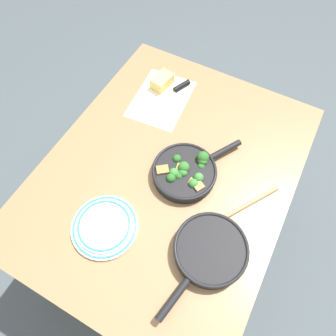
{
  "coord_description": "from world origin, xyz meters",
  "views": [
    {
      "loc": [
        0.49,
        0.26,
        1.78
      ],
      "look_at": [
        0.0,
        0.0,
        0.78
      ],
      "focal_mm": 32.0,
      "sensor_mm": 36.0,
      "label": 1
    }
  ],
  "objects_px": {
    "grater_knife": "(172,92)",
    "dinner_plate_stack": "(105,226)",
    "wooden_spoon": "(226,216)",
    "skillet_broccoli": "(186,171)",
    "skillet_eggs": "(210,251)",
    "cheese_block": "(162,81)"
  },
  "relations": [
    {
      "from": "grater_knife",
      "to": "wooden_spoon",
      "type": "bearing_deg",
      "value": 70.12
    },
    {
      "from": "grater_knife",
      "to": "dinner_plate_stack",
      "type": "relative_size",
      "value": 1.15
    },
    {
      "from": "wooden_spoon",
      "to": "dinner_plate_stack",
      "type": "height_order",
      "value": "dinner_plate_stack"
    },
    {
      "from": "grater_knife",
      "to": "cheese_block",
      "type": "relative_size",
      "value": 2.49
    },
    {
      "from": "skillet_eggs",
      "to": "dinner_plate_stack",
      "type": "height_order",
      "value": "skillet_eggs"
    },
    {
      "from": "skillet_eggs",
      "to": "grater_knife",
      "type": "height_order",
      "value": "skillet_eggs"
    },
    {
      "from": "skillet_broccoli",
      "to": "skillet_eggs",
      "type": "height_order",
      "value": "skillet_broccoli"
    },
    {
      "from": "cheese_block",
      "to": "skillet_broccoli",
      "type": "bearing_deg",
      "value": 39.62
    },
    {
      "from": "skillet_eggs",
      "to": "dinner_plate_stack",
      "type": "xyz_separation_m",
      "value": [
        0.09,
        -0.36,
        -0.01
      ]
    },
    {
      "from": "wooden_spoon",
      "to": "cheese_block",
      "type": "distance_m",
      "value": 0.68
    },
    {
      "from": "skillet_broccoli",
      "to": "wooden_spoon",
      "type": "bearing_deg",
      "value": -81.9
    },
    {
      "from": "wooden_spoon",
      "to": "grater_knife",
      "type": "height_order",
      "value": "grater_knife"
    },
    {
      "from": "skillet_eggs",
      "to": "wooden_spoon",
      "type": "relative_size",
      "value": 1.18
    },
    {
      "from": "wooden_spoon",
      "to": "cheese_block",
      "type": "bearing_deg",
      "value": -98.97
    },
    {
      "from": "wooden_spoon",
      "to": "grater_knife",
      "type": "distance_m",
      "value": 0.62
    },
    {
      "from": "skillet_eggs",
      "to": "dinner_plate_stack",
      "type": "bearing_deg",
      "value": -64.48
    },
    {
      "from": "grater_knife",
      "to": "dinner_plate_stack",
      "type": "xyz_separation_m",
      "value": [
        0.67,
        0.09,
        0.0
      ]
    },
    {
      "from": "wooden_spoon",
      "to": "dinner_plate_stack",
      "type": "bearing_deg",
      "value": -24.05
    },
    {
      "from": "skillet_broccoli",
      "to": "wooden_spoon",
      "type": "xyz_separation_m",
      "value": [
        0.09,
        0.2,
        -0.02
      ]
    },
    {
      "from": "skillet_eggs",
      "to": "cheese_block",
      "type": "height_order",
      "value": "skillet_eggs"
    },
    {
      "from": "skillet_broccoli",
      "to": "dinner_plate_stack",
      "type": "relative_size",
      "value": 1.51
    },
    {
      "from": "grater_knife",
      "to": "dinner_plate_stack",
      "type": "distance_m",
      "value": 0.67
    }
  ]
}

